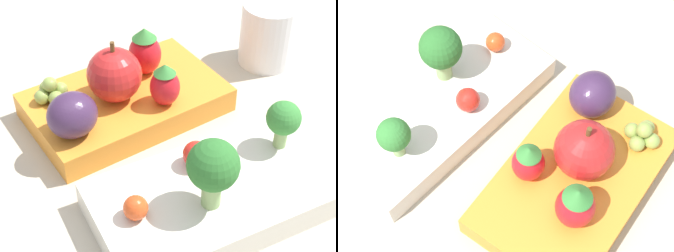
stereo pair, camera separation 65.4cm
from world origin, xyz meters
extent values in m
plane|color=#BCB29E|center=(0.00, 0.00, 0.00)|extent=(4.00, 4.00, 0.00)
cube|color=silver|center=(0.00, 0.08, 0.01)|extent=(0.24, 0.15, 0.03)
cube|color=orange|center=(0.00, -0.08, 0.01)|extent=(0.20, 0.13, 0.03)
cylinder|color=#93B770|center=(0.02, 0.09, 0.04)|extent=(0.02, 0.02, 0.03)
sphere|color=#2D702D|center=(0.02, 0.09, 0.07)|extent=(0.04, 0.04, 0.04)
cylinder|color=#93B770|center=(-0.07, 0.07, 0.04)|extent=(0.01, 0.01, 0.02)
sphere|color=#388438|center=(-0.07, 0.07, 0.06)|extent=(0.03, 0.03, 0.03)
sphere|color=#DB4C1E|center=(0.08, 0.06, 0.04)|extent=(0.02, 0.02, 0.02)
sphere|color=red|center=(0.01, 0.04, 0.04)|extent=(0.02, 0.02, 0.02)
sphere|color=red|center=(0.01, -0.08, 0.05)|extent=(0.05, 0.05, 0.05)
cylinder|color=brown|center=(0.01, -0.08, 0.08)|extent=(0.00, 0.00, 0.01)
ellipsoid|color=red|center=(-0.04, -0.10, 0.05)|extent=(0.03, 0.03, 0.04)
cone|color=#388438|center=(-0.04, -0.10, 0.07)|extent=(0.03, 0.03, 0.01)
ellipsoid|color=red|center=(-0.02, -0.04, 0.05)|extent=(0.03, 0.03, 0.04)
cone|color=#388438|center=(-0.02, -0.04, 0.07)|extent=(0.02, 0.02, 0.01)
ellipsoid|color=#42284C|center=(0.07, -0.05, 0.05)|extent=(0.05, 0.04, 0.04)
sphere|color=#8EA84C|center=(0.08, -0.11, 0.03)|extent=(0.02, 0.02, 0.02)
sphere|color=#8EA84C|center=(0.07, -0.10, 0.03)|extent=(0.02, 0.02, 0.02)
sphere|color=#8EA84C|center=(0.06, -0.11, 0.03)|extent=(0.02, 0.02, 0.02)
sphere|color=#8EA84C|center=(0.07, -0.12, 0.03)|extent=(0.02, 0.02, 0.02)
sphere|color=#8EA84C|center=(0.07, -0.11, 0.04)|extent=(0.02, 0.02, 0.02)
cylinder|color=white|center=(-0.18, -0.07, 0.04)|extent=(0.06, 0.06, 0.07)
camera|label=1|loc=(0.23, 0.31, 0.37)|focal=60.00mm
camera|label=2|loc=(-0.22, -0.15, 0.48)|focal=60.00mm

